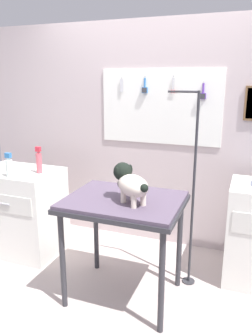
% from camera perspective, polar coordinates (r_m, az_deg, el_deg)
% --- Properties ---
extents(ground, '(4.40, 4.00, 0.04)m').
position_cam_1_polar(ground, '(2.82, -3.51, -23.39)').
color(ground, '#B3A39F').
extents(rear_wall_panel, '(4.00, 0.11, 2.30)m').
position_cam_1_polar(rear_wall_panel, '(3.45, 5.03, 5.53)').
color(rear_wall_panel, '#C1AFB0').
rests_on(rear_wall_panel, ground).
extents(grooming_table, '(0.90, 0.70, 0.85)m').
position_cam_1_polar(grooming_table, '(2.56, -0.39, -7.14)').
color(grooming_table, '#2D2D33').
rests_on(grooming_table, ground).
extents(grooming_arm, '(0.30, 0.11, 1.65)m').
position_cam_1_polar(grooming_arm, '(2.79, 11.31, -5.40)').
color(grooming_arm, '#2D2D33').
rests_on(grooming_arm, ground).
extents(dog, '(0.36, 0.31, 0.28)m').
position_cam_1_polar(dog, '(2.41, 0.67, -2.55)').
color(dog, beige).
rests_on(dog, grooming_table).
extents(counter_left, '(0.80, 0.58, 0.86)m').
position_cam_1_polar(counter_left, '(3.56, -17.67, -7.06)').
color(counter_left, silver).
rests_on(counter_left, ground).
extents(pump_bottle_white, '(0.05, 0.05, 0.26)m').
position_cam_1_polar(pump_bottle_white, '(3.24, -14.80, 1.07)').
color(pump_bottle_white, '#CD5763').
rests_on(pump_bottle_white, counter_left).
extents(spray_bottle_short, '(0.06, 0.06, 0.22)m').
position_cam_1_polar(spray_bottle_short, '(3.20, -19.54, 0.23)').
color(spray_bottle_short, white).
rests_on(spray_bottle_short, counter_left).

